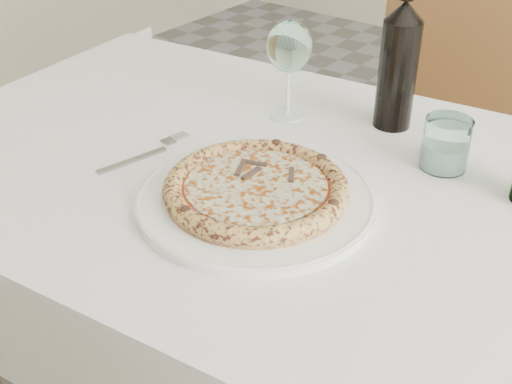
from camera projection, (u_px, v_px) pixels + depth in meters
dining_table at (293, 224)px, 1.07m from camera, size 1.46×0.97×0.76m
chair_far at (460, 127)px, 1.66m from camera, size 0.60×0.60×0.93m
plate at (256, 198)px, 0.94m from camera, size 0.35×0.35×0.02m
pizza at (256, 188)px, 0.93m from camera, size 0.27×0.27×0.03m
fork at (145, 154)px, 1.07m from camera, size 0.04×0.18×0.00m
wine_glass at (289, 49)px, 1.13m from camera, size 0.08×0.08×0.18m
tumbler at (445, 147)px, 1.02m from camera, size 0.07×0.07×0.08m
wine_bottle at (399, 64)px, 1.11m from camera, size 0.07×0.07×0.28m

